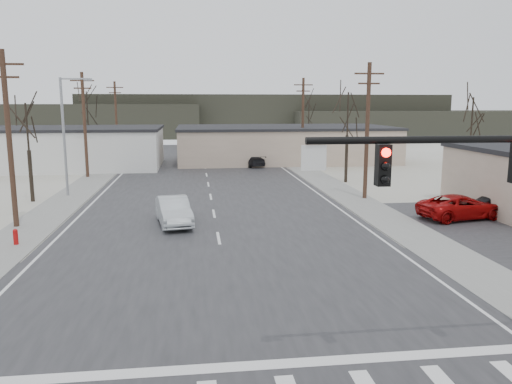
{
  "coord_description": "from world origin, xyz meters",
  "views": [
    {
      "loc": [
        -1.19,
        -17.61,
        7.05
      ],
      "look_at": [
        1.92,
        7.32,
        2.6
      ],
      "focal_mm": 35.0,
      "sensor_mm": 36.0,
      "label": 1
    }
  ],
  "objects_px": {
    "fire_hydrant": "(16,237)",
    "car_far_b": "(190,145)",
    "sedan_crossing": "(174,211)",
    "car_far_a": "(251,160)",
    "car_parked_red": "(461,207)",
    "car_parked_dark_a": "(500,206)"
  },
  "relations": [
    {
      "from": "sedan_crossing",
      "to": "car_far_b",
      "type": "bearing_deg",
      "value": 79.63
    },
    {
      "from": "car_parked_red",
      "to": "car_far_b",
      "type": "bearing_deg",
      "value": 8.9
    },
    {
      "from": "sedan_crossing",
      "to": "car_far_a",
      "type": "bearing_deg",
      "value": 64.38
    },
    {
      "from": "car_parked_red",
      "to": "car_parked_dark_a",
      "type": "distance_m",
      "value": 2.82
    },
    {
      "from": "car_far_b",
      "to": "fire_hydrant",
      "type": "bearing_deg",
      "value": -91.04
    },
    {
      "from": "car_parked_red",
      "to": "car_far_a",
      "type": "bearing_deg",
      "value": 9.49
    },
    {
      "from": "sedan_crossing",
      "to": "car_far_b",
      "type": "distance_m",
      "value": 48.48
    },
    {
      "from": "car_far_a",
      "to": "car_parked_red",
      "type": "distance_m",
      "value": 29.33
    },
    {
      "from": "fire_hydrant",
      "to": "car_parked_dark_a",
      "type": "bearing_deg",
      "value": 6.28
    },
    {
      "from": "car_far_a",
      "to": "car_parked_dark_a",
      "type": "xyz_separation_m",
      "value": [
        12.64,
        -27.3,
        -0.01
      ]
    },
    {
      "from": "car_far_b",
      "to": "car_far_a",
      "type": "bearing_deg",
      "value": -63.63
    },
    {
      "from": "fire_hydrant",
      "to": "car_far_b",
      "type": "height_order",
      "value": "car_far_b"
    },
    {
      "from": "fire_hydrant",
      "to": "car_parked_red",
      "type": "relative_size",
      "value": 0.16
    },
    {
      "from": "fire_hydrant",
      "to": "car_far_b",
      "type": "bearing_deg",
      "value": 80.83
    },
    {
      "from": "car_parked_dark_a",
      "to": "sedan_crossing",
      "type": "bearing_deg",
      "value": 96.62
    },
    {
      "from": "sedan_crossing",
      "to": "car_parked_dark_a",
      "type": "distance_m",
      "value": 20.37
    },
    {
      "from": "fire_hydrant",
      "to": "car_parked_dark_a",
      "type": "xyz_separation_m",
      "value": [
        28.11,
        3.09,
        0.26
      ]
    },
    {
      "from": "fire_hydrant",
      "to": "sedan_crossing",
      "type": "xyz_separation_m",
      "value": [
        7.74,
        3.43,
        0.4
      ]
    },
    {
      "from": "sedan_crossing",
      "to": "car_parked_red",
      "type": "xyz_separation_m",
      "value": [
        17.57,
        -0.67,
        -0.07
      ]
    },
    {
      "from": "car_parked_dark_a",
      "to": "car_far_b",
      "type": "bearing_deg",
      "value": 29.58
    },
    {
      "from": "sedan_crossing",
      "to": "car_parked_red",
      "type": "bearing_deg",
      "value": -11.81
    },
    {
      "from": "sedan_crossing",
      "to": "car_parked_red",
      "type": "relative_size",
      "value": 0.91
    }
  ]
}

